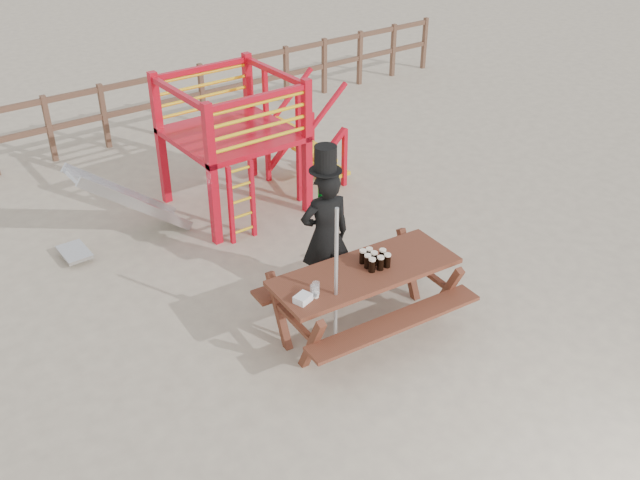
# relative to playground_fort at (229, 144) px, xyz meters

# --- Properties ---
(ground) EXTENTS (60.00, 60.00, 0.00)m
(ground) POSITION_rel_playground_fort_xyz_m (-0.12, -3.58, -1.07)
(ground) COLOR #BAAC91
(ground) RESTS_ON ground
(back_fence) EXTENTS (15.09, 0.09, 1.20)m
(back_fence) POSITION_rel_playground_fort_xyz_m (-0.12, 3.42, -0.34)
(back_fence) COLOR brown
(back_fence) RESTS_ON ground
(playground_fort) EXTENTS (4.71, 1.84, 2.10)m
(playground_fort) POSITION_rel_playground_fort_xyz_m (0.00, 0.00, 0.00)
(playground_fort) COLOR red
(playground_fort) RESTS_ON ground
(picnic_table) EXTENTS (2.32, 1.70, 0.85)m
(picnic_table) POSITION_rel_playground_fort_xyz_m (-0.34, -3.59, -0.54)
(picnic_table) COLOR maroon
(picnic_table) RESTS_ON ground
(man_with_hat) EXTENTS (0.72, 0.56, 2.05)m
(man_with_hat) POSITION_rel_playground_fort_xyz_m (-0.27, -2.74, -0.15)
(man_with_hat) COLOR black
(man_with_hat) RESTS_ON ground
(metal_pole) EXTENTS (0.04, 0.04, 1.91)m
(metal_pole) POSITION_rel_playground_fort_xyz_m (-0.91, -3.77, -0.12)
(metal_pole) COLOR #B2B2B7
(metal_pole) RESTS_ON ground
(parasol_base) EXTENTS (0.47, 0.47, 0.20)m
(parasol_base) POSITION_rel_playground_fort_xyz_m (0.93, -2.98, -1.02)
(parasol_base) COLOR #37373C
(parasol_base) RESTS_ON ground
(paper_bag) EXTENTS (0.21, 0.19, 0.08)m
(paper_bag) POSITION_rel_playground_fort_xyz_m (-1.27, -3.67, -0.18)
(paper_bag) COLOR white
(paper_bag) RESTS_ON picnic_table
(stout_pints) EXTENTS (0.30, 0.31, 0.17)m
(stout_pints) POSITION_rel_playground_fort_xyz_m (-0.21, -3.59, -0.13)
(stout_pints) COLOR black
(stout_pints) RESTS_ON picnic_table
(empty_glasses) EXTENTS (0.13, 0.12, 0.15)m
(empty_glasses) POSITION_rel_playground_fort_xyz_m (-1.11, -3.67, -0.15)
(empty_glasses) COLOR silver
(empty_glasses) RESTS_ON picnic_table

